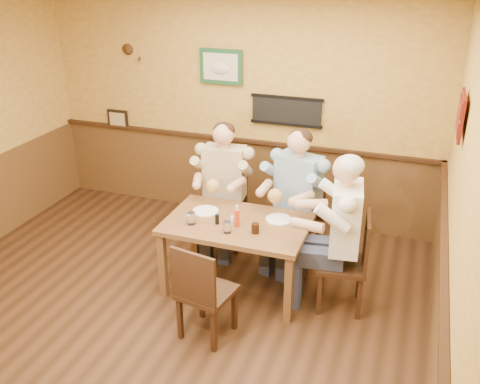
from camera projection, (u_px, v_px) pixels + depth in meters
The scene contains 17 objects.
room at pixel (159, 148), 4.43m from camera, with size 5.02×5.03×2.81m.
dining_table at pixel (237, 230), 5.29m from camera, with size 1.40×0.90×0.75m.
chair_back_left at pixel (225, 208), 6.17m from camera, with size 0.44×0.44×0.94m, color #382112, non-canonical shape.
chair_back_right at pixel (297, 222), 5.83m from camera, with size 0.45×0.45×0.97m, color #382112, non-canonical shape.
chair_right_end at pixel (342, 262), 5.06m from camera, with size 0.45×0.45×0.98m, color #382112, non-canonical shape.
chair_near_side at pixel (207, 290), 4.68m from camera, with size 0.43×0.43×0.94m, color #382112, non-canonical shape.
diner_tan_shirt at pixel (225, 192), 6.09m from camera, with size 0.62×0.62×1.35m, color beige, non-canonical shape.
diner_blue_polo at pixel (298, 205), 5.75m from camera, with size 0.64×0.64×1.38m, color #7D9EBB, non-canonical shape.
diner_white_elder at pixel (344, 242), 4.98m from camera, with size 0.65×0.65×1.40m, color white, non-canonical shape.
water_glass_left at pixel (191, 218), 5.19m from camera, with size 0.08×0.08×0.12m, color white.
water_glass_mid at pixel (227, 227), 5.03m from camera, with size 0.08×0.08×0.11m, color white.
cola_tumbler at pixel (255, 228), 5.03m from camera, with size 0.07×0.07×0.10m, color black.
hot_sauce_bottle at pixel (237, 217), 5.13m from camera, with size 0.05×0.05×0.20m, color red.
salt_shaker at pixel (232, 220), 5.19m from camera, with size 0.03×0.03×0.09m, color white.
pepper_shaker at pixel (217, 219), 5.19m from camera, with size 0.04×0.04×0.10m, color black.
plate_far_left at pixel (206, 211), 5.45m from camera, with size 0.27×0.27×0.02m, color white.
plate_far_right at pixel (279, 219), 5.28m from camera, with size 0.26×0.26×0.02m, color white.
Camera 1 is at (2.15, -3.57, 3.16)m, focal length 40.00 mm.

